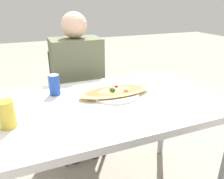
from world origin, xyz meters
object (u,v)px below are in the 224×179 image
soda_can (54,85)px  chair_far_seated (76,97)px  pizza_main (115,92)px  dining_table (107,114)px  person_seated (78,78)px  drink_glass (7,114)px

soda_can → chair_far_seated: bearing=65.4°
pizza_main → soda_can: soda_can is taller
dining_table → soda_can: 0.36m
chair_far_seated → soda_can: bearing=65.4°
chair_far_seated → pizza_main: chair_far_seated is taller
person_seated → pizza_main: bearing=101.2°
dining_table → soda_can: (-0.26, 0.21, 0.14)m
person_seated → drink_glass: (-0.48, -0.68, 0.11)m
dining_table → chair_far_seated: size_ratio=1.52×
chair_far_seated → person_seated: (-0.00, -0.12, 0.21)m
person_seated → soda_can: person_seated is taller
pizza_main → drink_glass: (-0.58, -0.15, 0.04)m
chair_far_seated → drink_glass: 0.98m
chair_far_seated → person_seated: person_seated is taller
chair_far_seated → pizza_main: (0.10, -0.64, 0.28)m
chair_far_seated → soda_can: (-0.23, -0.50, 0.32)m
soda_can → drink_glass: bearing=-129.9°
pizza_main → drink_glass: 0.60m
drink_glass → dining_table: bearing=9.3°
drink_glass → chair_far_seated: bearing=59.1°
chair_far_seated → person_seated: 0.24m
pizza_main → drink_glass: drink_glass is taller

